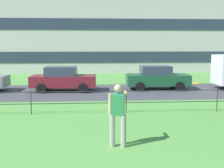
{
  "coord_description": "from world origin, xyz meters",
  "views": [
    {
      "loc": [
        -1.48,
        -2.14,
        2.9
      ],
      "look_at": [
        -0.76,
        7.94,
        1.53
      ],
      "focal_mm": 46.95,
      "sensor_mm": 36.0,
      "label": 1
    }
  ],
  "objects_px": {
    "car_dark_green_far_left": "(157,78)",
    "frisbee": "(197,83)",
    "person_thrower": "(118,113)",
    "apartment_building_background": "(149,12)",
    "car_maroon_center": "(63,79)"
  },
  "relations": [
    {
      "from": "frisbee",
      "to": "apartment_building_background",
      "type": "relative_size",
      "value": 0.01
    },
    {
      "from": "person_thrower",
      "to": "apartment_building_background",
      "type": "distance_m",
      "value": 28.13
    },
    {
      "from": "car_maroon_center",
      "to": "car_dark_green_far_left",
      "type": "xyz_separation_m",
      "value": [
        6.01,
        0.25,
        0.0
      ]
    },
    {
      "from": "apartment_building_background",
      "to": "car_maroon_center",
      "type": "bearing_deg",
      "value": -117.47
    },
    {
      "from": "frisbee",
      "to": "apartment_building_background",
      "type": "xyz_separation_m",
      "value": [
        4.09,
        27.48,
        4.85
      ]
    },
    {
      "from": "apartment_building_background",
      "to": "frisbee",
      "type": "bearing_deg",
      "value": -98.46
    },
    {
      "from": "car_maroon_center",
      "to": "apartment_building_background",
      "type": "relative_size",
      "value": 0.1
    },
    {
      "from": "person_thrower",
      "to": "car_dark_green_far_left",
      "type": "bearing_deg",
      "value": 71.54
    },
    {
      "from": "apartment_building_background",
      "to": "car_dark_green_far_left",
      "type": "bearing_deg",
      "value": -99.04
    },
    {
      "from": "car_dark_green_far_left",
      "to": "frisbee",
      "type": "bearing_deg",
      "value": -97.61
    },
    {
      "from": "frisbee",
      "to": "apartment_building_background",
      "type": "bearing_deg",
      "value": 81.54
    },
    {
      "from": "frisbee",
      "to": "car_maroon_center",
      "type": "bearing_deg",
      "value": 112.45
    },
    {
      "from": "person_thrower",
      "to": "car_dark_green_far_left",
      "type": "distance_m",
      "value": 11.11
    },
    {
      "from": "person_thrower",
      "to": "frisbee",
      "type": "distance_m",
      "value": 2.32
    },
    {
      "from": "car_dark_green_far_left",
      "to": "car_maroon_center",
      "type": "bearing_deg",
      "value": -177.65
    }
  ]
}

